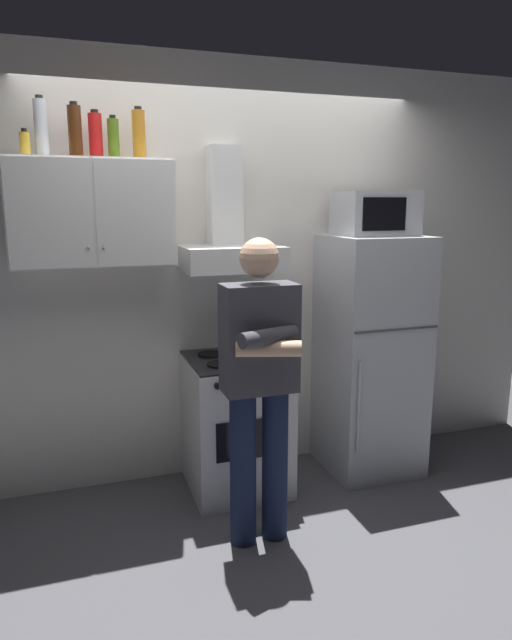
# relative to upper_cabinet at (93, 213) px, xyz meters

# --- Properties ---
(ground_plane) EXTENTS (7.00, 7.00, 0.00)m
(ground_plane) POSITION_rel_upper_cabinet_xyz_m (0.85, -0.37, -1.75)
(ground_plane) COLOR #4C4C51
(back_wall_tiled) EXTENTS (4.80, 0.10, 2.70)m
(back_wall_tiled) POSITION_rel_upper_cabinet_xyz_m (0.85, 0.23, -0.40)
(back_wall_tiled) COLOR silver
(back_wall_tiled) RESTS_ON ground_plane
(upper_cabinet) EXTENTS (0.90, 0.37, 0.60)m
(upper_cabinet) POSITION_rel_upper_cabinet_xyz_m (0.00, 0.00, 0.00)
(upper_cabinet) COLOR white
(stove_oven) EXTENTS (0.60, 0.62, 0.87)m
(stove_oven) POSITION_rel_upper_cabinet_xyz_m (0.80, -0.13, -1.32)
(stove_oven) COLOR white
(stove_oven) RESTS_ON ground_plane
(range_hood) EXTENTS (0.60, 0.44, 0.75)m
(range_hood) POSITION_rel_upper_cabinet_xyz_m (0.80, 0.00, -0.15)
(range_hood) COLOR white
(refrigerator) EXTENTS (0.60, 0.62, 1.60)m
(refrigerator) POSITION_rel_upper_cabinet_xyz_m (1.75, -0.12, -0.95)
(refrigerator) COLOR silver
(refrigerator) RESTS_ON ground_plane
(microwave) EXTENTS (0.48, 0.37, 0.28)m
(microwave) POSITION_rel_upper_cabinet_xyz_m (1.75, -0.11, -0.01)
(microwave) COLOR #B7BABF
(microwave) RESTS_ON refrigerator
(person_standing) EXTENTS (0.38, 0.33, 1.64)m
(person_standing) POSITION_rel_upper_cabinet_xyz_m (0.75, -0.73, -0.85)
(person_standing) COLOR #192342
(person_standing) RESTS_ON ground_plane
(cooking_pot) EXTENTS (0.28, 0.18, 0.12)m
(cooking_pot) POSITION_rel_upper_cabinet_xyz_m (0.93, -0.24, -0.82)
(cooking_pot) COLOR #B7BABF
(cooking_pot) RESTS_ON stove_oven
(bottle_rum_dark) EXTENTS (0.07, 0.07, 0.29)m
(bottle_rum_dark) POSITION_rel_upper_cabinet_xyz_m (-0.07, 0.00, 0.44)
(bottle_rum_dark) COLOR #47230F
(bottle_rum_dark) RESTS_ON upper_cabinet
(bottle_liquor_amber) EXTENTS (0.07, 0.07, 0.29)m
(bottle_liquor_amber) POSITION_rel_upper_cabinet_xyz_m (0.28, 0.03, 0.44)
(bottle_liquor_amber) COLOR #B7721E
(bottle_liquor_amber) RESTS_ON upper_cabinet
(bottle_olive_oil) EXTENTS (0.06, 0.06, 0.23)m
(bottle_olive_oil) POSITION_rel_upper_cabinet_xyz_m (0.14, 0.01, 0.41)
(bottle_olive_oil) COLOR #4C6B19
(bottle_olive_oil) RESTS_ON upper_cabinet
(bottle_vodka_clear) EXTENTS (0.07, 0.07, 0.32)m
(bottle_vodka_clear) POSITION_rel_upper_cabinet_xyz_m (-0.24, 0.03, 0.45)
(bottle_vodka_clear) COLOR silver
(bottle_vodka_clear) RESTS_ON upper_cabinet
(bottle_spice_jar) EXTENTS (0.05, 0.05, 0.14)m
(bottle_spice_jar) POSITION_rel_upper_cabinet_xyz_m (-0.33, -0.02, 0.36)
(bottle_spice_jar) COLOR gold
(bottle_spice_jar) RESTS_ON upper_cabinet
(bottle_soda_red) EXTENTS (0.08, 0.08, 0.26)m
(bottle_soda_red) POSITION_rel_upper_cabinet_xyz_m (0.04, 0.03, 0.42)
(bottle_soda_red) COLOR red
(bottle_soda_red) RESTS_ON upper_cabinet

